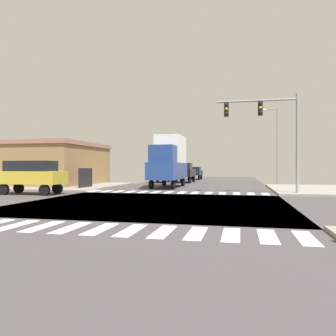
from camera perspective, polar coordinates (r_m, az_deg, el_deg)
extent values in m
cube|color=#443F41|center=(17.53, -2.58, -6.19)|extent=(14.00, 90.00, 0.05)
cube|color=#443F41|center=(17.53, -2.58, -6.19)|extent=(90.00, 12.00, 0.05)
cube|color=gray|center=(33.77, -18.87, -2.93)|extent=(12.00, 12.00, 0.14)
cube|color=silver|center=(12.13, -24.86, -8.98)|extent=(0.50, 2.00, 0.01)
cube|color=silver|center=(11.56, -20.85, -9.43)|extent=(0.50, 2.00, 0.01)
cube|color=silver|center=(11.05, -16.45, -9.88)|extent=(0.50, 2.00, 0.01)
cube|color=silver|center=(10.61, -11.63, -10.29)|extent=(0.50, 2.00, 0.01)
cube|color=silver|center=(10.25, -6.43, -10.66)|extent=(0.50, 2.00, 0.01)
cube|color=silver|center=(9.98, -0.88, -10.96)|extent=(0.50, 2.00, 0.01)
cube|color=silver|center=(9.80, 4.93, -11.17)|extent=(0.50, 2.00, 0.01)
cube|color=silver|center=(9.73, 10.89, -11.27)|extent=(0.50, 2.00, 0.01)
cube|color=silver|center=(9.75, 16.89, -11.24)|extent=(0.50, 2.00, 0.01)
cube|color=silver|center=(9.88, 22.80, -11.10)|extent=(0.50, 2.00, 0.01)
cube|color=silver|center=(26.69, -12.60, -3.91)|extent=(0.50, 2.00, 0.01)
cube|color=silver|center=(26.28, -10.62, -3.97)|extent=(0.50, 2.00, 0.01)
cube|color=silver|center=(25.91, -8.58, -4.03)|extent=(0.50, 2.00, 0.01)
cube|color=silver|center=(25.57, -6.48, -4.09)|extent=(0.50, 2.00, 0.01)
cube|color=silver|center=(25.27, -4.33, -4.14)|extent=(0.50, 2.00, 0.01)
cube|color=silver|center=(25.00, -2.13, -4.19)|extent=(0.50, 2.00, 0.01)
cube|color=silver|center=(24.77, 0.12, -4.23)|extent=(0.50, 2.00, 0.01)
cube|color=silver|center=(24.57, 2.40, -4.26)|extent=(0.50, 2.00, 0.01)
cube|color=silver|center=(24.42, 4.72, -4.29)|extent=(0.50, 2.00, 0.01)
cube|color=silver|center=(24.31, 7.06, -4.32)|extent=(0.50, 2.00, 0.01)
cube|color=silver|center=(24.24, 9.42, -4.33)|extent=(0.50, 2.00, 0.01)
cube|color=silver|center=(24.20, 11.80, -4.34)|extent=(0.50, 2.00, 0.01)
cube|color=silver|center=(24.22, 14.17, -4.34)|extent=(0.50, 2.00, 0.01)
cube|color=silver|center=(24.27, 16.54, -4.33)|extent=(0.50, 2.00, 0.01)
cylinder|color=gray|center=(24.51, 21.50, 3.91)|extent=(0.20, 0.20, 7.02)
cylinder|color=gray|center=(24.63, 15.05, 11.20)|extent=(5.50, 0.14, 0.14)
cube|color=black|center=(24.54, 15.70, 9.93)|extent=(0.32, 0.40, 1.00)
sphere|color=black|center=(24.36, 15.74, 10.74)|extent=(0.22, 0.22, 0.22)
sphere|color=orange|center=(24.30, 15.74, 10.03)|extent=(0.22, 0.22, 0.22)
sphere|color=black|center=(24.25, 15.74, 9.30)|extent=(0.22, 0.22, 0.22)
cube|color=black|center=(24.52, 10.09, 9.94)|extent=(0.32, 0.40, 1.00)
sphere|color=black|center=(24.34, 10.07, 10.76)|extent=(0.22, 0.22, 0.22)
sphere|color=orange|center=(24.28, 10.07, 10.04)|extent=(0.22, 0.22, 0.22)
sphere|color=black|center=(24.23, 10.07, 9.32)|extent=(0.22, 0.22, 0.22)
cylinder|color=gray|center=(36.57, 18.45, 3.56)|extent=(0.16, 0.16, 8.11)
cylinder|color=gray|center=(36.94, 17.36, 9.71)|extent=(1.40, 0.10, 0.10)
ellipsoid|color=silver|center=(36.88, 16.26, 9.64)|extent=(0.60, 0.32, 0.20)
cube|color=#947248|center=(36.92, -21.50, 0.30)|extent=(11.67, 10.16, 3.96)
cube|color=#A16C5C|center=(36.98, -21.50, 3.68)|extent=(11.97, 10.46, 0.40)
cube|color=black|center=(29.71, -14.11, -1.76)|extent=(0.24, 2.20, 1.80)
cylinder|color=black|center=(38.05, 3.77, -2.10)|extent=(0.26, 0.74, 0.74)
cylinder|color=black|center=(38.32, 1.40, -2.09)|extent=(0.26, 0.74, 0.74)
cylinder|color=black|center=(41.48, 4.48, -1.91)|extent=(0.26, 0.74, 0.74)
cylinder|color=black|center=(41.73, 2.31, -1.89)|extent=(0.26, 0.74, 0.74)
cube|color=black|center=(39.86, 3.00, -0.85)|extent=(2.00, 5.10, 0.86)
cube|color=black|center=(38.97, 2.79, 0.31)|extent=(1.76, 1.78, 0.75)
cylinder|color=black|center=(24.68, -18.63, -3.41)|extent=(0.74, 0.26, 0.74)
cylinder|color=black|center=(23.36, -20.62, -3.62)|extent=(0.74, 0.26, 0.74)
cylinder|color=black|center=(26.43, -24.46, -3.17)|extent=(0.74, 0.26, 0.74)
cylinder|color=black|center=(25.19, -26.60, -3.35)|extent=(0.74, 0.26, 0.74)
cube|color=gold|center=(24.84, -22.66, -1.52)|extent=(4.60, 1.96, 0.88)
cube|color=black|center=(24.83, -22.66, 0.33)|extent=(3.22, 1.69, 0.72)
cylinder|color=black|center=(38.51, -0.80, -2.12)|extent=(0.26, 0.68, 0.68)
cylinder|color=black|center=(38.86, -2.87, -2.10)|extent=(0.26, 0.68, 0.68)
cylinder|color=black|center=(41.36, 0.12, -1.95)|extent=(0.26, 0.68, 0.68)
cylinder|color=black|center=(41.69, -1.81, -1.94)|extent=(0.26, 0.68, 0.68)
cube|color=#536062|center=(40.08, -1.33, -1.07)|extent=(1.80, 4.30, 0.66)
cube|color=black|center=(40.07, -1.33, -0.21)|extent=(1.55, 2.24, 0.54)
cylinder|color=black|center=(27.86, 0.91, -2.91)|extent=(0.26, 0.80, 0.80)
cylinder|color=black|center=(28.31, -2.91, -2.86)|extent=(0.26, 0.80, 0.80)
cylinder|color=black|center=(32.67, 2.62, -2.44)|extent=(0.26, 0.80, 0.80)
cylinder|color=black|center=(33.05, -0.67, -2.41)|extent=(0.26, 0.80, 0.80)
cube|color=navy|center=(30.42, 0.05, -0.49)|extent=(2.40, 7.20, 1.49)
cube|color=white|center=(31.51, 0.47, 3.22)|extent=(2.30, 4.18, 2.56)
cube|color=navy|center=(28.33, -0.88, 2.46)|extent=(2.11, 2.02, 1.49)
cylinder|color=black|center=(47.35, 5.37, -1.67)|extent=(0.26, 0.68, 0.68)
cylinder|color=black|center=(47.55, 3.65, -1.66)|extent=(0.26, 0.68, 0.68)
cylinder|color=black|center=(50.25, 5.78, -1.56)|extent=(0.26, 0.68, 0.68)
cylinder|color=black|center=(50.44, 4.15, -1.55)|extent=(0.26, 0.68, 0.68)
cube|color=black|center=(48.87, 4.74, -0.83)|extent=(1.80, 4.30, 0.66)
cube|color=black|center=(48.87, 4.75, -0.12)|extent=(1.55, 2.24, 0.54)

